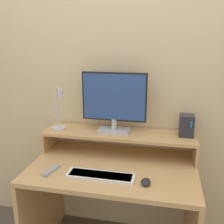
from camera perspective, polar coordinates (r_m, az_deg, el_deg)
wall_back at (r=2.05m, az=2.50°, el=5.89°), size 6.00×0.05×2.50m
desk at (r=1.96m, az=0.25°, el=-17.45°), size 1.13×0.71×0.76m
monitor_shelf at (r=1.98m, az=1.52°, el=-5.13°), size 1.13×0.28×0.17m
monitor at (r=1.91m, az=0.46°, el=2.45°), size 0.48×0.14×0.45m
desk_lamp at (r=2.01m, az=-11.46°, el=-0.36°), size 0.15×0.18×0.34m
router_dock at (r=1.95m, az=15.88°, el=-2.81°), size 0.10×0.11×0.16m
keyboard at (r=1.70m, az=-2.50°, el=-13.66°), size 0.43×0.12×0.02m
mouse at (r=1.64m, az=7.36°, el=-14.86°), size 0.06×0.08×0.03m
remote_control at (r=1.81m, az=-13.13°, el=-12.29°), size 0.07×0.16×0.02m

